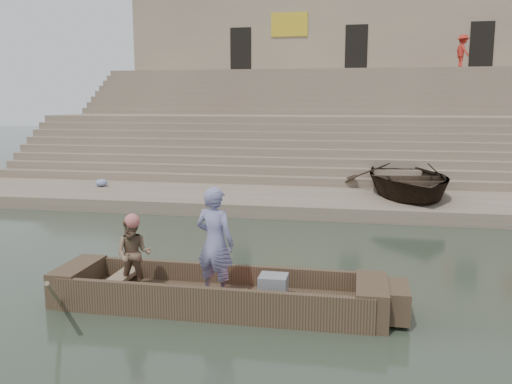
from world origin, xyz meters
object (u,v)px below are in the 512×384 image
(standing_man, at_px, (215,243))
(television, at_px, (273,287))
(pedestrian, at_px, (463,51))
(main_rowboat, at_px, (217,301))
(rowing_man, at_px, (133,254))
(beached_rowboat, at_px, (407,179))

(standing_man, xyz_separation_m, television, (0.95, 0.10, -0.73))
(television, xyz_separation_m, pedestrian, (6.63, 22.74, 5.66))
(main_rowboat, distance_m, rowing_man, 1.64)
(main_rowboat, bearing_deg, beached_rowboat, 68.03)
(rowing_man, bearing_deg, beached_rowboat, 51.83)
(standing_man, bearing_deg, rowing_man, 13.97)
(standing_man, height_order, television, standing_man)
(standing_man, xyz_separation_m, rowing_man, (-1.46, 0.05, -0.29))
(main_rowboat, relative_size, beached_rowboat, 0.96)
(main_rowboat, relative_size, television, 10.87)
(main_rowboat, xyz_separation_m, television, (0.95, 0.00, 0.31))
(television, bearing_deg, pedestrian, 73.75)
(main_rowboat, xyz_separation_m, rowing_man, (-1.46, -0.05, 0.75))
(rowing_man, bearing_deg, television, -8.10)
(television, xyz_separation_m, beached_rowboat, (2.92, 9.59, 0.52))
(beached_rowboat, bearing_deg, rowing_man, -127.16)
(rowing_man, distance_m, television, 2.45)
(television, bearing_deg, beached_rowboat, 73.07)
(standing_man, height_order, rowing_man, standing_man)
(main_rowboat, height_order, beached_rowboat, beached_rowboat)
(rowing_man, xyz_separation_m, beached_rowboat, (5.33, 9.63, 0.08))
(pedestrian, bearing_deg, television, 147.52)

